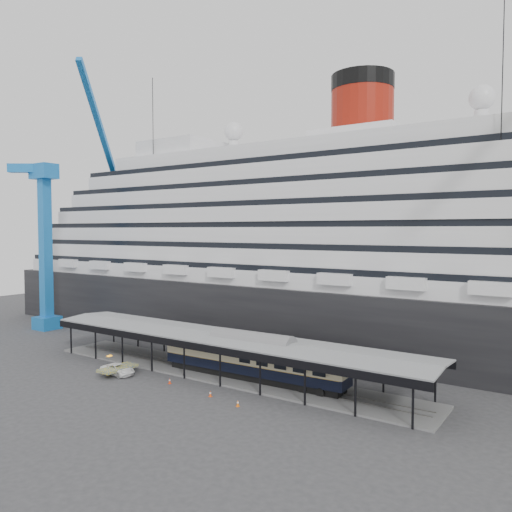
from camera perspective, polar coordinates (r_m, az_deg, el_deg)
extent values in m
plane|color=#323234|center=(63.37, -6.76, -14.34)|extent=(200.00, 200.00, 0.00)
cube|color=black|center=(88.35, 6.96, -6.05)|extent=(130.00, 30.00, 10.00)
cylinder|color=maroon|center=(85.96, 12.04, 15.39)|extent=(10.00, 10.00, 9.00)
cylinder|color=black|center=(87.24, 12.08, 18.76)|extent=(10.10, 10.10, 2.50)
sphere|color=silver|center=(98.57, -2.56, 14.01)|extent=(3.60, 3.60, 3.60)
sphere|color=silver|center=(81.17, 24.41, 16.16)|extent=(3.60, 3.60, 3.60)
cube|color=slate|center=(67.04, -3.89, -13.24)|extent=(56.00, 8.00, 0.24)
cube|color=slate|center=(66.45, -4.29, -13.25)|extent=(54.00, 0.08, 0.10)
cube|color=slate|center=(67.54, -3.51, -12.98)|extent=(54.00, 0.08, 0.10)
cube|color=black|center=(62.56, -6.48, -10.34)|extent=(56.00, 0.18, 0.90)
cube|color=black|center=(69.48, -1.60, -8.97)|extent=(56.00, 0.18, 0.90)
cube|color=slate|center=(65.80, -3.91, -9.01)|extent=(56.00, 9.00, 0.24)
cube|color=blue|center=(103.65, -22.76, -7.05)|extent=(4.00, 4.00, 2.40)
cube|color=blue|center=(102.19, -22.92, 0.82)|extent=(1.80, 1.80, 26.00)
cube|color=blue|center=(102.71, -23.08, 8.87)|extent=(5.00, 3.20, 2.80)
cube|color=blue|center=(100.84, -17.62, 14.50)|extent=(12.92, 17.86, 16.80)
cube|color=blue|center=(104.13, -24.90, 9.08)|extent=(5.83, 4.75, 1.60)
cylinder|color=black|center=(96.50, -11.60, 5.76)|extent=(0.12, 0.12, 47.21)
cylinder|color=black|center=(66.84, 26.08, 6.76)|extent=(0.12, 0.12, 47.21)
imported|color=white|center=(69.01, -15.52, -12.38)|extent=(5.02, 2.40, 1.38)
cube|color=black|center=(64.19, -0.44, -13.49)|extent=(24.22, 3.52, 0.80)
cube|color=black|center=(63.91, -0.44, -12.60)|extent=(25.39, 4.02, 1.26)
cube|color=beige|center=(63.55, -0.44, -11.40)|extent=(25.39, 4.06, 1.49)
cube|color=black|center=(63.32, -0.44, -10.54)|extent=(25.39, 4.02, 0.46)
cube|color=red|center=(64.02, -9.83, -14.17)|extent=(0.43, 0.43, 0.03)
cone|color=red|center=(63.92, -9.84, -13.87)|extent=(0.36, 0.36, 0.68)
cylinder|color=white|center=(63.90, -9.84, -13.81)|extent=(0.22, 0.22, 0.13)
cube|color=#F1460D|center=(58.83, -5.24, -15.70)|extent=(0.40, 0.40, 0.03)
cone|color=#F1460D|center=(58.72, -5.24, -15.38)|extent=(0.34, 0.34, 0.67)
cylinder|color=white|center=(58.70, -5.24, -15.32)|extent=(0.21, 0.21, 0.13)
cube|color=orange|center=(55.67, -2.10, -16.79)|extent=(0.44, 0.44, 0.03)
cone|color=orange|center=(55.56, -2.10, -16.45)|extent=(0.37, 0.37, 0.69)
cylinder|color=white|center=(55.53, -2.10, -16.39)|extent=(0.22, 0.22, 0.13)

